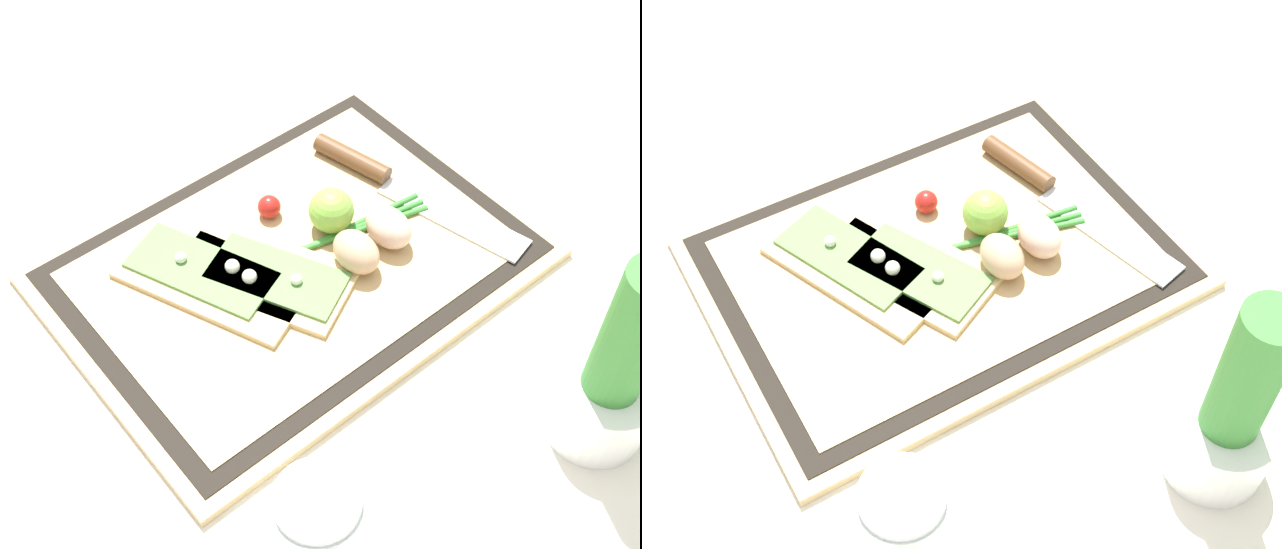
{
  "view_description": "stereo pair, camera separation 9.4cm",
  "coord_description": "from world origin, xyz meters",
  "views": [
    {
      "loc": [
        0.38,
        0.5,
        0.76
      ],
      "look_at": [
        0.0,
        0.05,
        0.03
      ],
      "focal_mm": 50.0,
      "sensor_mm": 36.0,
      "label": 1
    },
    {
      "loc": [
        0.3,
        0.56,
        0.76
      ],
      "look_at": [
        0.0,
        0.05,
        0.03
      ],
      "focal_mm": 50.0,
      "sensor_mm": 36.0,
      "label": 2
    }
  ],
  "objects": [
    {
      "name": "egg_pink",
      "position": [
        -0.1,
        0.05,
        0.04
      ],
      "size": [
        0.04,
        0.06,
        0.04
      ],
      "primitive_type": "ellipsoid",
      "color": "beige",
      "rests_on": "cutting_board"
    },
    {
      "name": "scallion_bunch",
      "position": [
        -0.02,
        -0.0,
        0.02
      ],
      "size": [
        0.29,
        0.08,
        0.01
      ],
      "color": "#388433",
      "rests_on": "cutting_board"
    },
    {
      "name": "egg_brown",
      "position": [
        -0.05,
        0.05,
        0.04
      ],
      "size": [
        0.04,
        0.06,
        0.04
      ],
      "primitive_type": "ellipsoid",
      "color": "tan",
      "rests_on": "cutting_board"
    },
    {
      "name": "lime",
      "position": [
        -0.06,
        -0.01,
        0.04
      ],
      "size": [
        0.05,
        0.05,
        0.05
      ],
      "primitive_type": "sphere",
      "color": "#7FB742",
      "rests_on": "cutting_board"
    },
    {
      "name": "pizza_slice_far",
      "position": [
        0.04,
        0.0,
        0.02
      ],
      "size": [
        0.17,
        0.21,
        0.02
      ],
      "color": "#DBBC7F",
      "rests_on": "cutting_board"
    },
    {
      "name": "herb_pot",
      "position": [
        -0.1,
        0.34,
        0.08
      ],
      "size": [
        0.1,
        0.1,
        0.23
      ],
      "color": "white",
      "rests_on": "ground_plane"
    },
    {
      "name": "knife",
      "position": [
        -0.16,
        -0.03,
        0.02
      ],
      "size": [
        0.1,
        0.28,
        0.02
      ],
      "color": "silver",
      "rests_on": "cutting_board"
    },
    {
      "name": "sauce_jar",
      "position": [
        0.19,
        0.27,
        0.05
      ],
      "size": [
        0.08,
        0.08,
        0.11
      ],
      "color": "silver",
      "rests_on": "ground_plane"
    },
    {
      "name": "cutting_board",
      "position": [
        0.0,
        0.0,
        0.01
      ],
      "size": [
        0.5,
        0.37,
        0.02
      ],
      "color": "tan",
      "rests_on": "ground_plane"
    },
    {
      "name": "pizza_slice_near",
      "position": [
        0.08,
        -0.03,
        0.02
      ],
      "size": [
        0.17,
        0.23,
        0.02
      ],
      "color": "#DBBC7F",
      "rests_on": "cutting_board"
    },
    {
      "name": "cherry_tomato_red",
      "position": [
        -0.02,
        -0.07,
        0.03
      ],
      "size": [
        0.03,
        0.03,
        0.03
      ],
      "primitive_type": "sphere",
      "color": "red",
      "rests_on": "cutting_board"
    },
    {
      "name": "ground_plane",
      "position": [
        0.0,
        0.0,
        0.0
      ],
      "size": [
        6.0,
        6.0,
        0.0
      ],
      "primitive_type": "plane",
      "color": "silver"
    }
  ]
}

